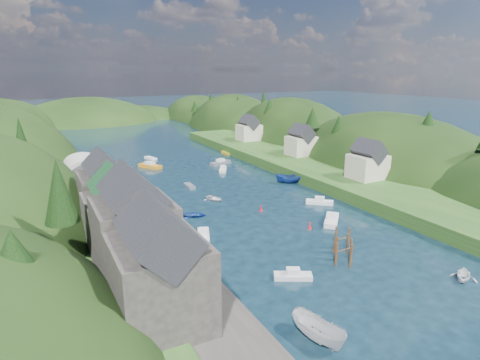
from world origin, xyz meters
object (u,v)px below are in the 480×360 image
piling_cluster_near (344,254)px  piling_cluster_far (342,242)px  channel_buoy_near (310,226)px  channel_buoy_far (261,208)px

piling_cluster_near → piling_cluster_far: 3.78m
channel_buoy_near → channel_buoy_far: bearing=103.7°
piling_cluster_far → channel_buoy_near: bearing=82.7°
piling_cluster_near → channel_buoy_far: size_ratio=3.48×
piling_cluster_near → channel_buoy_far: bearing=88.0°
piling_cluster_far → piling_cluster_near: bearing=-127.7°
piling_cluster_far → channel_buoy_near: piling_cluster_far is taller
piling_cluster_far → channel_buoy_far: bearing=94.5°
channel_buoy_near → piling_cluster_near: bearing=-106.4°
piling_cluster_near → channel_buoy_near: size_ratio=3.48×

